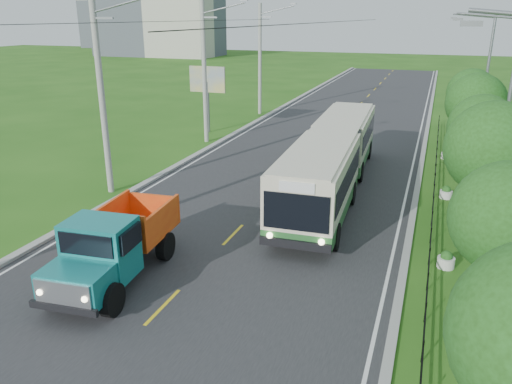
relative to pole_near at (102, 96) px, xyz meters
The scene contains 25 objects.
ground 13.24m from the pole_near, 47.45° to the right, with size 240.00×240.00×0.00m, color #245714.
road 14.67m from the pole_near, 53.09° to the left, with size 14.00×120.00×0.02m, color #28282B.
curb_left 12.14m from the pole_near, 84.48° to the left, with size 0.40×120.00×0.15m, color #9E9E99.
curb_right 19.60m from the pole_near, 35.52° to the left, with size 0.30×120.00×0.10m, color #9E9E99.
edge_line_left 12.22m from the pole_near, 81.66° to the left, with size 0.12×120.00×0.00m, color silver.
edge_line_right 19.21m from the pole_near, 36.41° to the left, with size 0.12×120.00×0.00m, color silver.
centre_dash 13.23m from the pole_near, 47.45° to the right, with size 0.12×2.20×0.00m, color yellow.
railing_right 17.68m from the pole_near, 17.09° to the left, with size 0.04×40.00×0.60m, color black.
pole_near is the anchor object (origin of this frame).
pole_mid 12.00m from the pole_near, 90.00° to the left, with size 3.51×0.32×10.00m.
pole_far 24.00m from the pole_near, 90.00° to the left, with size 3.51×0.32×10.00m.
tree_second 19.44m from the pole_near, 20.74° to the right, with size 3.18×3.26×5.30m.
tree_third 18.17m from the pole_near, ahead, with size 3.60×3.62×6.00m.
tree_fourth 18.89m from the pole_near, 15.84° to the left, with size 3.24×3.31×5.40m.
tree_fifth 21.31m from the pole_near, 31.59° to the left, with size 3.48×3.52×5.80m.
tree_back 24.98m from the pole_near, 43.41° to the left, with size 3.30×3.36×5.50m.
streetlight_mid 19.56m from the pole_near, 14.81° to the left, with size 3.02×0.20×9.07m.
streetlight_far 26.80m from the pole_near, 45.14° to the left, with size 3.02×0.20×9.07m.
planter_near 17.79m from the pole_near, 10.09° to the right, with size 0.64×0.64×0.67m.
planter_mid 18.23m from the pole_near, 16.52° to the left, with size 0.64×0.64×0.67m.
planter_far 21.83m from the pole_near, 37.63° to the left, with size 0.64×0.64×0.67m.
billboard_left 15.10m from the pole_near, 94.72° to the left, with size 3.00×0.20×5.20m.
apartment_far 132.40m from the pole_near, 122.87° to the left, with size 24.00×14.00×26.00m, color #B7B2A3.
bus 12.17m from the pole_near, 19.91° to the left, with size 3.53×17.29×3.32m.
dump_truck 10.44m from the pole_near, 53.68° to the right, with size 2.87×6.33×2.58m.
Camera 1 is at (7.58, -12.11, 8.91)m, focal length 35.00 mm.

